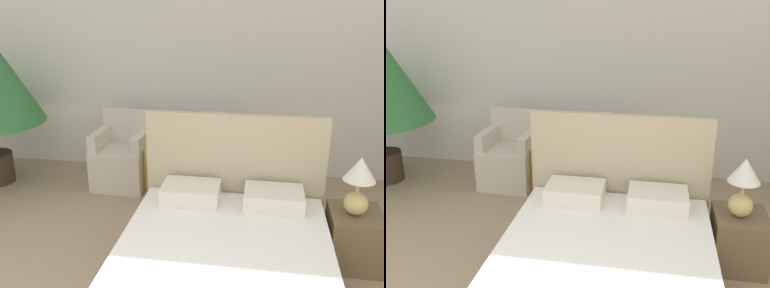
{
  "view_description": "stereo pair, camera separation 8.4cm",
  "coord_description": "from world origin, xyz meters",
  "views": [
    {
      "loc": [
        0.92,
        -1.05,
        2.07
      ],
      "look_at": [
        0.27,
        2.87,
        0.7
      ],
      "focal_mm": 40.0,
      "sensor_mm": 36.0,
      "label": 1
    },
    {
      "loc": [
        1.0,
        -1.04,
        2.07
      ],
      "look_at": [
        0.27,
        2.87,
        0.7
      ],
      "focal_mm": 40.0,
      "sensor_mm": 36.0,
      "label": 2
    }
  ],
  "objects": [
    {
      "name": "bed",
      "position": [
        0.72,
        1.39,
        0.26
      ],
      "size": [
        1.54,
        2.2,
        1.15
      ],
      "color": "#4C4238",
      "rests_on": "ground_plane"
    },
    {
      "name": "armchair_near_window_right",
      "position": [
        0.26,
        3.32,
        0.29
      ],
      "size": [
        0.65,
        0.63,
        0.84
      ],
      "rotation": [
        0.0,
        0.0,
        0.12
      ],
      "color": "beige",
      "rests_on": "ground_plane"
    },
    {
      "name": "wall_back",
      "position": [
        0.0,
        3.96,
        1.45
      ],
      "size": [
        10.0,
        0.06,
        2.9
      ],
      "color": "silver",
      "rests_on": "ground_plane"
    },
    {
      "name": "nightstand",
      "position": [
        1.72,
        2.14,
        0.23
      ],
      "size": [
        0.41,
        0.46,
        0.45
      ],
      "color": "brown",
      "rests_on": "ground_plane"
    },
    {
      "name": "table_lamp",
      "position": [
        1.7,
        2.12,
        0.73
      ],
      "size": [
        0.24,
        0.24,
        0.48
      ],
      "color": "tan",
      "rests_on": "nightstand"
    },
    {
      "name": "side_table",
      "position": [
        -0.17,
        3.3,
        0.24
      ],
      "size": [
        0.39,
        0.39,
        0.49
      ],
      "color": "gold",
      "rests_on": "ground_plane"
    },
    {
      "name": "armchair_near_window_left",
      "position": [
        -0.61,
        3.33,
        0.29
      ],
      "size": [
        0.61,
        0.59,
        0.84
      ],
      "rotation": [
        0.0,
        0.0,
        -0.03
      ],
      "color": "beige",
      "rests_on": "ground_plane"
    }
  ]
}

